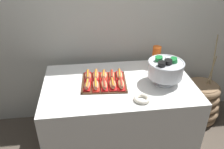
{
  "coord_description": "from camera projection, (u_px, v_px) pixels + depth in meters",
  "views": [
    {
      "loc": [
        -0.29,
        -1.77,
        1.88
      ],
      "look_at": [
        -0.05,
        0.05,
        0.82
      ],
      "focal_mm": 36.57,
      "sensor_mm": 36.0,
      "label": 1
    }
  ],
  "objects": [
    {
      "name": "floor_vase",
      "position": [
        199.0,
        102.0,
        2.72
      ],
      "size": [
        0.49,
        0.49,
        1.07
      ],
      "color": "#896B4C",
      "rests_on": "ground_plane"
    },
    {
      "name": "hot_dog_7",
      "position": [
        104.0,
        75.0,
        2.16
      ],
      "size": [
        0.09,
        0.16,
        0.06
      ],
      "color": "red",
      "rests_on": "serving_tray"
    },
    {
      "name": "hot_dog_5",
      "position": [
        88.0,
        76.0,
        2.15
      ],
      "size": [
        0.07,
        0.18,
        0.06
      ],
      "color": "#B21414",
      "rests_on": "serving_tray"
    },
    {
      "name": "punch_bowl",
      "position": [
        165.0,
        69.0,
        2.03
      ],
      "size": [
        0.32,
        0.32,
        0.27
      ],
      "color": "silver",
      "rests_on": "buffet_table"
    },
    {
      "name": "hot_dog_0",
      "position": [
        87.0,
        85.0,
        2.01
      ],
      "size": [
        0.08,
        0.16,
        0.06
      ],
      "color": "#B21414",
      "rests_on": "serving_tray"
    },
    {
      "name": "ground_plane",
      "position": [
        118.0,
        141.0,
        2.49
      ],
      "size": [
        10.0,
        10.0,
        0.0
      ],
      "primitive_type": "plane",
      "color": "#4C4238"
    },
    {
      "name": "buffet_table",
      "position": [
        118.0,
        113.0,
        2.29
      ],
      "size": [
        1.39,
        0.85,
        0.75
      ],
      "color": "white",
      "rests_on": "ground_plane"
    },
    {
      "name": "hot_dog_1",
      "position": [
        96.0,
        85.0,
        2.01
      ],
      "size": [
        0.07,
        0.18,
        0.06
      ],
      "color": "red",
      "rests_on": "serving_tray"
    },
    {
      "name": "hot_dog_6",
      "position": [
        96.0,
        75.0,
        2.16
      ],
      "size": [
        0.08,
        0.18,
        0.06
      ],
      "color": "#B21414",
      "rests_on": "serving_tray"
    },
    {
      "name": "hot_dog_8",
      "position": [
        112.0,
        75.0,
        2.17
      ],
      "size": [
        0.08,
        0.16,
        0.06
      ],
      "color": "red",
      "rests_on": "serving_tray"
    },
    {
      "name": "hot_dog_9",
      "position": [
        120.0,
        75.0,
        2.17
      ],
      "size": [
        0.08,
        0.19,
        0.06
      ],
      "color": "red",
      "rests_on": "serving_tray"
    },
    {
      "name": "serving_tray",
      "position": [
        104.0,
        83.0,
        2.1
      ],
      "size": [
        0.43,
        0.39,
        0.01
      ],
      "color": "#472B19",
      "rests_on": "buffet_table"
    },
    {
      "name": "cup_stack",
      "position": [
        156.0,
        57.0,
        2.33
      ],
      "size": [
        0.08,
        0.08,
        0.22
      ],
      "color": "#EA5B19",
      "rests_on": "buffet_table"
    },
    {
      "name": "donut",
      "position": [
        142.0,
        99.0,
        1.87
      ],
      "size": [
        0.14,
        0.14,
        0.03
      ],
      "color": "silver",
      "rests_on": "buffet_table"
    },
    {
      "name": "back_wall",
      "position": [
        111.0,
        8.0,
        2.34
      ],
      "size": [
        6.0,
        0.1,
        2.6
      ],
      "primitive_type": "cube",
      "color": "beige",
      "rests_on": "ground_plane"
    },
    {
      "name": "hot_dog_2",
      "position": [
        104.0,
        85.0,
        2.02
      ],
      "size": [
        0.06,
        0.17,
        0.06
      ],
      "color": "red",
      "rests_on": "serving_tray"
    },
    {
      "name": "hot_dog_3",
      "position": [
        113.0,
        84.0,
        2.02
      ],
      "size": [
        0.07,
        0.17,
        0.06
      ],
      "color": "red",
      "rests_on": "serving_tray"
    },
    {
      "name": "hot_dog_4",
      "position": [
        121.0,
        84.0,
        2.02
      ],
      "size": [
        0.08,
        0.18,
        0.06
      ],
      "color": "red",
      "rests_on": "serving_tray"
    }
  ]
}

